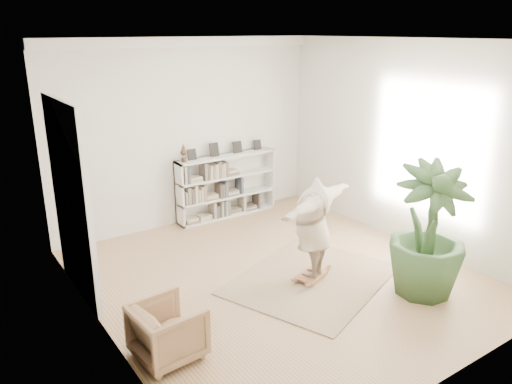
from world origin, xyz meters
TOP-DOWN VIEW (x-y plane):
  - floor at (0.00, 0.00)m, footprint 6.00×6.00m
  - room_shell at (0.00, 2.94)m, footprint 6.00×6.00m
  - doors at (-2.70, 1.30)m, footprint 0.09×1.78m
  - bookshelf at (0.74, 2.82)m, footprint 2.20×0.35m
  - armchair at (-2.30, -0.87)m, footprint 0.82×0.80m
  - rug at (0.36, -0.37)m, footprint 3.05×2.76m
  - rocker_board at (0.36, -0.37)m, footprint 0.61×0.49m
  - person at (0.36, -0.37)m, footprint 2.00×1.19m
  - houseplant at (1.45, -1.59)m, footprint 1.46×1.46m

SIDE VIEW (x-z plane):
  - floor at x=0.00m, z-range 0.00..0.00m
  - rug at x=0.36m, z-range 0.00..0.02m
  - rocker_board at x=0.36m, z-range 0.01..0.13m
  - armchair at x=-2.30m, z-range 0.00..0.69m
  - bookshelf at x=0.74m, z-range -0.18..1.46m
  - person at x=0.36m, z-range 0.13..1.71m
  - houseplant at x=1.45m, z-range 0.00..1.98m
  - doors at x=-2.70m, z-range -0.06..2.86m
  - room_shell at x=0.00m, z-range 0.51..6.51m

